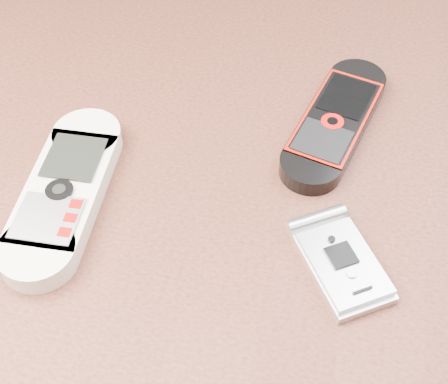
{
  "coord_description": "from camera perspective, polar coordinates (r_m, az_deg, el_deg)",
  "views": [
    {
      "loc": [
        0.08,
        -0.3,
        1.13
      ],
      "look_at": [
        0.01,
        0.0,
        0.76
      ],
      "focal_mm": 50.0,
      "sensor_mm": 36.0,
      "label": 1
    }
  ],
  "objects": [
    {
      "name": "table",
      "position": [
        0.57,
        -0.49,
        -7.34
      ],
      "size": [
        1.2,
        0.8,
        0.75
      ],
      "color": "black",
      "rests_on": "ground"
    },
    {
      "name": "nokia_white",
      "position": [
        0.49,
        -14.38,
        0.06
      ],
      "size": [
        0.07,
        0.18,
        0.02
      ],
      "primitive_type": "cube",
      "rotation": [
        0.0,
        0.0,
        0.08
      ],
      "color": "white",
      "rests_on": "table"
    },
    {
      "name": "nokia_black_red",
      "position": [
        0.54,
        10.13,
        6.4
      ],
      "size": [
        0.08,
        0.17,
        0.02
      ],
      "primitive_type": "cube",
      "rotation": [
        0.0,
        0.0,
        -0.21
      ],
      "color": "black",
      "rests_on": "table"
    },
    {
      "name": "motorola_razr",
      "position": [
        0.45,
        10.71,
        -6.37
      ],
      "size": [
        0.09,
        0.1,
        0.01
      ],
      "primitive_type": "cube",
      "rotation": [
        0.0,
        0.0,
        0.61
      ],
      "color": "silver",
      "rests_on": "table"
    }
  ]
}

